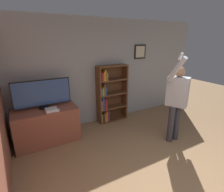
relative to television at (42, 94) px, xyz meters
name	(u,v)px	position (x,y,z in m)	size (l,w,h in m)	color
wall_back	(99,72)	(1.48, 0.37, 0.26)	(6.43, 0.09, 2.70)	#9EA3A8
tv_ledge	(47,125)	(0.00, -0.07, -0.71)	(1.32, 0.66, 0.76)	#93513D
television	(42,94)	(0.00, 0.00, 0.00)	(1.16, 0.22, 0.63)	black
game_console	(51,110)	(0.11, -0.25, -0.30)	(0.24, 0.20, 0.06)	white
remote_loose	(59,110)	(0.24, -0.30, -0.32)	(0.08, 0.14, 0.02)	white
bookshelf	(109,95)	(1.70, 0.20, -0.35)	(0.84, 0.28, 1.55)	brown
person	(177,98)	(2.46, -1.40, -0.08)	(0.57, 0.56, 1.96)	#383842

